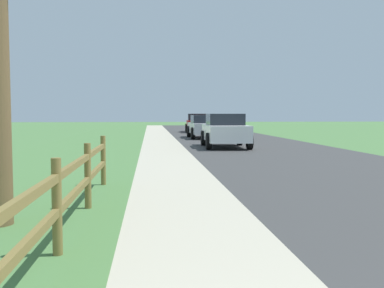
% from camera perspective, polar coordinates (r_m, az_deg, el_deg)
% --- Properties ---
extents(ground_plane, '(120.00, 120.00, 0.00)m').
position_cam_1_polar(ground_plane, '(25.45, -1.75, 0.33)').
color(ground_plane, '#4A773F').
extents(road_asphalt, '(7.00, 66.00, 0.01)m').
position_cam_1_polar(road_asphalt, '(27.86, 5.19, 0.63)').
color(road_asphalt, '#3A3A3A').
rests_on(road_asphalt, ground).
extents(curb_concrete, '(6.00, 66.00, 0.01)m').
position_cam_1_polar(curb_concrete, '(27.43, -8.28, 0.56)').
color(curb_concrete, '#B7AF99').
rests_on(curb_concrete, ground).
extents(grass_verge, '(5.00, 66.00, 0.00)m').
position_cam_1_polar(grass_verge, '(27.55, -11.39, 0.54)').
color(grass_verge, '#4A773F').
rests_on(grass_verge, ground).
extents(rail_fence, '(0.11, 10.00, 1.09)m').
position_cam_1_polar(rail_fence, '(5.20, -16.79, -6.71)').
color(rail_fence, olive).
rests_on(rail_fence, ground).
extents(parked_suv_white, '(2.13, 4.33, 1.57)m').
position_cam_1_polar(parked_suv_white, '(21.01, 4.21, 1.76)').
color(parked_suv_white, white).
rests_on(parked_suv_white, ground).
extents(parked_car_silver, '(2.06, 4.80, 1.47)m').
position_cam_1_polar(parked_car_silver, '(28.99, 1.63, 2.26)').
color(parked_car_silver, '#B7BABF').
rests_on(parked_car_silver, ground).
extents(parked_car_red, '(2.36, 5.07, 1.57)m').
position_cam_1_polar(parked_car_red, '(38.39, 0.75, 2.69)').
color(parked_car_red, maroon).
rests_on(parked_car_red, ground).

